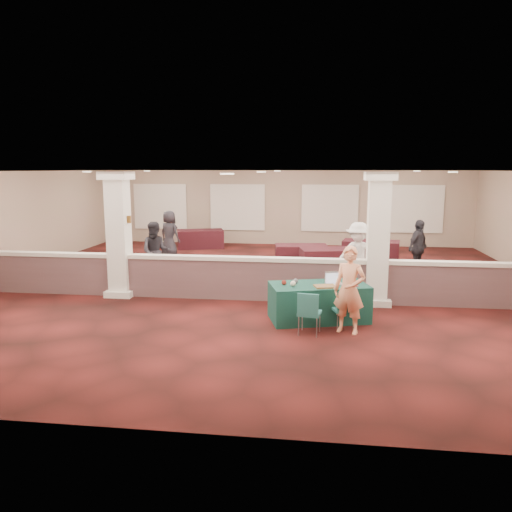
# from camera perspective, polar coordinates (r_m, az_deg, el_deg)

# --- Properties ---
(ground) EXTENTS (16.00, 16.00, 0.00)m
(ground) POSITION_cam_1_polar(r_m,az_deg,el_deg) (14.11, 0.58, -3.46)
(ground) COLOR #4C1513
(ground) RESTS_ON ground
(wall_back) EXTENTS (16.00, 0.04, 3.20)m
(wall_back) POSITION_cam_1_polar(r_m,az_deg,el_deg) (21.75, 3.12, 5.53)
(wall_back) COLOR gray
(wall_back) RESTS_ON ground
(wall_front) EXTENTS (16.00, 0.04, 3.20)m
(wall_front) POSITION_cam_1_polar(r_m,az_deg,el_deg) (6.09, -8.45, -6.10)
(wall_front) COLOR gray
(wall_front) RESTS_ON ground
(ceiling) EXTENTS (16.00, 16.00, 0.02)m
(ceiling) POSITION_cam_1_polar(r_m,az_deg,el_deg) (13.72, 0.61, 9.65)
(ceiling) COLOR white
(ceiling) RESTS_ON wall_back
(partition_wall) EXTENTS (15.60, 0.28, 1.10)m
(partition_wall) POSITION_cam_1_polar(r_m,az_deg,el_deg) (12.53, -0.23, -2.51)
(partition_wall) COLOR brown
(partition_wall) RESTS_ON ground
(column_left) EXTENTS (0.72, 0.72, 3.20)m
(column_left) POSITION_cam_1_polar(r_m,az_deg,el_deg) (13.27, -15.40, 2.52)
(column_left) COLOR white
(column_left) RESTS_ON ground
(column_right) EXTENTS (0.72, 0.72, 3.20)m
(column_right) POSITION_cam_1_polar(r_m,az_deg,el_deg) (12.31, 13.75, 2.04)
(column_right) COLOR white
(column_right) RESTS_ON ground
(sconce_left) EXTENTS (0.12, 0.12, 0.18)m
(sconce_left) POSITION_cam_1_polar(r_m,az_deg,el_deg) (13.34, -16.59, 4.07)
(sconce_left) COLOR brown
(sconce_left) RESTS_ON column_left
(sconce_right) EXTENTS (0.12, 0.12, 0.18)m
(sconce_right) POSITION_cam_1_polar(r_m,az_deg,el_deg) (13.12, -14.35, 4.08)
(sconce_right) COLOR brown
(sconce_right) RESTS_ON column_left
(near_table) EXTENTS (2.29, 1.58, 0.80)m
(near_table) POSITION_cam_1_polar(r_m,az_deg,el_deg) (11.01, 7.17, -5.25)
(near_table) COLOR #0F372B
(near_table) RESTS_ON ground
(conf_chair_main) EXTENTS (0.52, 0.52, 0.82)m
(conf_chair_main) POSITION_cam_1_polar(r_m,az_deg,el_deg) (10.45, 10.05, -5.68)
(conf_chair_main) COLOR #216260
(conf_chair_main) RESTS_ON ground
(conf_chair_side) EXTENTS (0.50, 0.50, 0.87)m
(conf_chair_side) POSITION_cam_1_polar(r_m,az_deg,el_deg) (9.97, 6.06, -6.15)
(conf_chair_side) COLOR #216260
(conf_chair_side) RESTS_ON ground
(woman) EXTENTS (0.75, 0.63, 1.77)m
(woman) POSITION_cam_1_polar(r_m,az_deg,el_deg) (10.14, 10.62, -3.84)
(woman) COLOR #FFAD6E
(woman) RESTS_ON ground
(far_table_front_left) EXTENTS (1.85, 1.32, 0.68)m
(far_table_front_left) POSITION_cam_1_polar(r_m,az_deg,el_deg) (14.82, -8.92, -1.58)
(far_table_front_left) COLOR black
(far_table_front_left) RESTS_ON ground
(far_table_front_center) EXTENTS (2.09, 1.35, 0.78)m
(far_table_front_center) POSITION_cam_1_polar(r_m,az_deg,el_deg) (15.96, 8.63, -0.56)
(far_table_front_center) COLOR black
(far_table_front_center) RESTS_ON ground
(far_table_front_right) EXTENTS (1.75, 1.18, 0.65)m
(far_table_front_right) POSITION_cam_1_polar(r_m,az_deg,el_deg) (14.50, 18.23, -2.28)
(far_table_front_right) COLOR black
(far_table_front_right) RESTS_ON ground
(far_table_back_left) EXTENTS (2.07, 1.46, 0.76)m
(far_table_back_left) POSITION_cam_1_polar(r_m,az_deg,el_deg) (20.93, -6.37, 1.95)
(far_table_back_left) COLOR black
(far_table_back_left) RESTS_ON ground
(far_table_back_center) EXTENTS (1.86, 1.11, 0.71)m
(far_table_back_center) POSITION_cam_1_polar(r_m,az_deg,el_deg) (17.09, 5.19, 0.09)
(far_table_back_center) COLOR black
(far_table_back_center) RESTS_ON ground
(far_table_back_right) EXTENTS (2.06, 1.27, 0.78)m
(far_table_back_right) POSITION_cam_1_polar(r_m,az_deg,el_deg) (17.99, 12.96, 0.48)
(far_table_back_right) COLOR black
(far_table_back_right) RESTS_ON ground
(attendee_a) EXTENTS (0.94, 0.66, 1.76)m
(attendee_a) POSITION_cam_1_polar(r_m,az_deg,el_deg) (14.81, -11.37, 0.47)
(attendee_a) COLOR black
(attendee_a) RESTS_ON ground
(attendee_b) EXTENTS (1.25, 0.71, 1.85)m
(attendee_b) POSITION_cam_1_polar(r_m,az_deg,el_deg) (13.87, 11.57, -0.00)
(attendee_b) COLOR silver
(attendee_b) RESTS_ON ground
(attendee_c) EXTENTS (1.01, 1.11, 1.74)m
(attendee_c) POSITION_cam_1_polar(r_m,az_deg,el_deg) (16.06, 18.02, 0.86)
(attendee_c) COLOR black
(attendee_c) RESTS_ON ground
(attendee_d) EXTENTS (0.97, 0.78, 1.73)m
(attendee_d) POSITION_cam_1_polar(r_m,az_deg,el_deg) (19.02, -9.87, 2.54)
(attendee_d) COLOR black
(attendee_d) RESTS_ON ground
(laptop_base) EXTENTS (0.42, 0.34, 0.02)m
(laptop_base) POSITION_cam_1_polar(r_m,az_deg,el_deg) (10.95, 8.95, -3.17)
(laptop_base) COLOR silver
(laptop_base) RESTS_ON near_table
(laptop_screen) EXTENTS (0.35, 0.11, 0.24)m
(laptop_screen) POSITION_cam_1_polar(r_m,az_deg,el_deg) (11.04, 8.77, -2.36)
(laptop_screen) COLOR silver
(laptop_screen) RESTS_ON near_table
(screen_glow) EXTENTS (0.32, 0.10, 0.21)m
(screen_glow) POSITION_cam_1_polar(r_m,az_deg,el_deg) (11.04, 8.78, -2.46)
(screen_glow) COLOR #B0BDD4
(screen_glow) RESTS_ON near_table
(knitting) EXTENTS (0.51, 0.44, 0.03)m
(knitting) POSITION_cam_1_polar(r_m,az_deg,el_deg) (10.67, 7.90, -3.46)
(knitting) COLOR #AE6A1B
(knitting) RESTS_ON near_table
(yarn_cream) EXTENTS (0.12, 0.12, 0.12)m
(yarn_cream) POSITION_cam_1_polar(r_m,az_deg,el_deg) (10.65, 4.26, -3.17)
(yarn_cream) COLOR beige
(yarn_cream) RESTS_ON near_table
(yarn_red) EXTENTS (0.11, 0.11, 0.11)m
(yarn_red) POSITION_cam_1_polar(r_m,az_deg,el_deg) (10.77, 3.21, -3.04)
(yarn_red) COLOR maroon
(yarn_red) RESTS_ON near_table
(yarn_grey) EXTENTS (0.11, 0.11, 0.11)m
(yarn_grey) POSITION_cam_1_polar(r_m,az_deg,el_deg) (10.90, 4.54, -2.88)
(yarn_grey) COLOR #515055
(yarn_grey) RESTS_ON near_table
(scissors) EXTENTS (0.14, 0.07, 0.01)m
(scissors) POSITION_cam_1_polar(r_m,az_deg,el_deg) (10.84, 11.29, -3.39)
(scissors) COLOR #B41322
(scissors) RESTS_ON near_table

